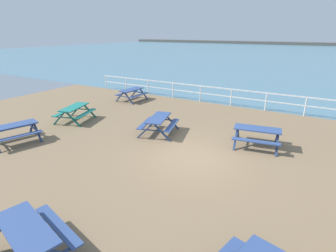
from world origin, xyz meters
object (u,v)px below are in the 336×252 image
picnic_table_near_left (257,133)px  picnic_table_far_left (132,92)px  picnic_table_corner (159,121)px  picnic_table_near_right (14,129)px  picnic_table_seaward (27,235)px  picnic_table_mid_centre (75,110)px

picnic_table_near_left → picnic_table_far_left: size_ratio=1.09×
picnic_table_corner → picnic_table_near_right: bearing=114.9°
picnic_table_far_left → picnic_table_corner: size_ratio=0.87×
picnic_table_near_right → picnic_table_seaward: (6.18, -3.41, 0.00)m
picnic_table_mid_centre → picnic_table_seaward: size_ratio=1.03×
picnic_table_near_left → picnic_table_far_left: (-9.02, 3.45, 0.00)m
picnic_table_near_right → picnic_table_far_left: 8.18m
picnic_table_mid_centre → picnic_table_far_left: 4.95m
picnic_table_seaward → picnic_table_corner: bearing=115.2°
picnic_table_near_right → picnic_table_corner: same height
picnic_table_near_right → picnic_table_seaward: 7.06m
picnic_table_seaward → picnic_table_mid_centre: bearing=146.7°
picnic_table_near_left → picnic_table_far_left: same height
picnic_table_near_left → picnic_table_corner: size_ratio=0.95×
picnic_table_near_right → picnic_table_mid_centre: same height
picnic_table_mid_centre → picnic_table_far_left: bearing=-15.5°
picnic_table_near_left → picnic_table_mid_centre: size_ratio=0.94×
picnic_table_near_right → picnic_table_far_left: bearing=17.3°
picnic_table_near_left → picnic_table_corner: (-4.19, -0.80, 0.00)m
picnic_table_far_left → picnic_table_corner: same height
picnic_table_mid_centre → picnic_table_corner: size_ratio=1.01×
picnic_table_near_left → picnic_table_near_right: 10.04m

